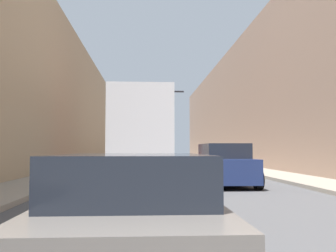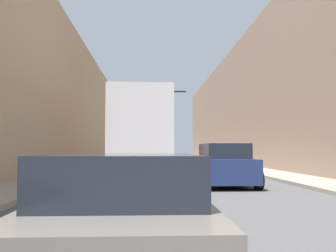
% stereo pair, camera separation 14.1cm
% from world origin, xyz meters
% --- Properties ---
extents(sidewalk_right, '(2.33, 80.00, 0.15)m').
position_xyz_m(sidewalk_right, '(5.73, 30.00, 0.07)').
color(sidewalk_right, gray).
rests_on(sidewalk_right, ground).
extents(sidewalk_left, '(2.33, 80.00, 0.15)m').
position_xyz_m(sidewalk_left, '(-5.73, 30.00, 0.07)').
color(sidewalk_left, gray).
rests_on(sidewalk_left, ground).
extents(building_right, '(6.00, 80.00, 11.32)m').
position_xyz_m(building_right, '(9.89, 30.00, 5.66)').
color(building_right, '#997A66').
rests_on(building_right, ground).
extents(building_left, '(6.00, 80.00, 10.76)m').
position_xyz_m(building_left, '(-9.89, 30.00, 5.38)').
color(building_left, tan).
rests_on(building_left, ground).
extents(semi_truck, '(2.42, 13.37, 3.83)m').
position_xyz_m(semi_truck, '(-1.48, 20.11, 2.20)').
color(semi_truck, silver).
rests_on(semi_truck, ground).
extents(sedan_car, '(2.13, 4.40, 1.38)m').
position_xyz_m(sedan_car, '(-1.43, 4.97, 0.66)').
color(sedan_car, slate).
rests_on(sedan_car, ground).
extents(suv_car, '(2.10, 4.99, 1.67)m').
position_xyz_m(suv_car, '(1.83, 15.48, 0.80)').
color(suv_car, navy).
rests_on(suv_car, ground).
extents(traffic_signal_gantry, '(6.38, 0.35, 6.56)m').
position_xyz_m(traffic_signal_gantry, '(-2.74, 31.18, 4.69)').
color(traffic_signal_gantry, black).
rests_on(traffic_signal_gantry, ground).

